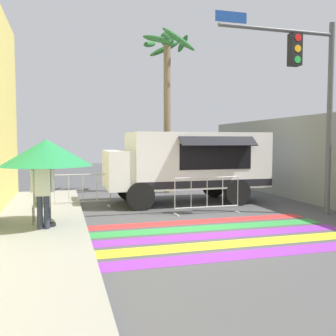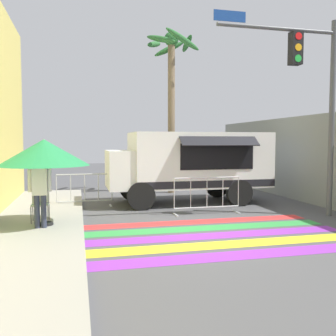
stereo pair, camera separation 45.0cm
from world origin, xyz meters
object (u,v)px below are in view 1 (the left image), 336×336
Objects in this scene: barricade_front at (207,195)px; palm_tree at (167,77)px; food_truck at (185,162)px; traffic_signal_pole at (309,84)px; barricade_side at (83,191)px; vendor_person at (43,189)px; patio_umbrella at (47,153)px; folding_chair at (42,202)px.

palm_tree reaches higher than barricade_front.
traffic_signal_pole is at bearing -49.40° from food_truck.
traffic_signal_pole is 0.83× the size of palm_tree.
vendor_person is at bearing -107.28° from barricade_side.
barricade_side is at bearing 153.18° from traffic_signal_pole.
palm_tree is (-2.60, 5.92, 1.02)m from traffic_signal_pole.
food_truck is 0.83× the size of palm_tree.
barricade_side is at bearing 149.58° from barricade_front.
patio_umbrella is at bearing 73.02° from vendor_person.
barricade_side is at bearing -179.76° from food_truck.
folding_chair is (-0.16, 0.48, -1.25)m from patio_umbrella.
patio_umbrella is at bearing -107.22° from barricade_side.
barricade_front is at bearing -91.20° from palm_tree.
patio_umbrella is 0.32× the size of palm_tree.
food_truck is 2.29m from barricade_front.
traffic_signal_pole is 2.73× the size of barricade_front.
traffic_signal_pole is 7.74m from barricade_side.
palm_tree reaches higher than patio_umbrella.
vendor_person is at bearing -107.95° from patio_umbrella.
vendor_person reaches higher than barricade_front.
food_truck reaches higher than barricade_side.
traffic_signal_pole reaches higher than food_truck.
barricade_side is (-3.53, -0.01, -0.91)m from food_truck.
food_truck is 6.51× the size of folding_chair.
palm_tree is at bearing 31.20° from folding_chair.
patio_umbrella is at bearing -89.32° from folding_chair.
traffic_signal_pole is at bearing -21.01° from folding_chair.
traffic_signal_pole is 4.38m from barricade_front.
traffic_signal_pole reaches higher than barricade_side.
patio_umbrella is at bearing -166.22° from barricade_front.
traffic_signal_pole is at bearing -26.82° from barricade_side.
food_truck is 5.80m from vendor_person.
patio_umbrella reaches higher than folding_chair.
traffic_signal_pole is at bearing 3.47° from vendor_person.
traffic_signal_pole is 6.55m from palm_tree.
patio_umbrella is at bearing -127.91° from palm_tree.
vendor_person is (0.07, -0.76, 0.42)m from folding_chair.
vendor_person is 0.80× the size of barricade_front.
barricade_front is at bearing -30.42° from barricade_side.
folding_chair is at bearing -131.20° from palm_tree.
barricade_front is at bearing -9.90° from folding_chair.
barricade_front is (4.70, 0.64, -0.11)m from folding_chair.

